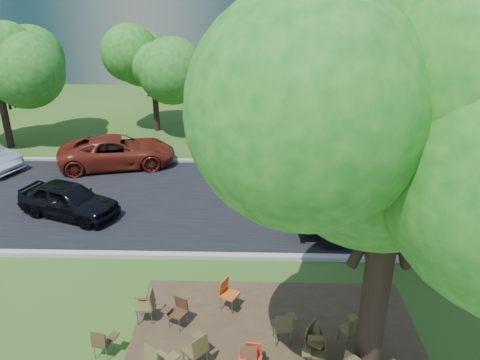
{
  "coord_description": "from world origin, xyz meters",
  "views": [
    {
      "loc": [
        0.38,
        -9.36,
        8.11
      ],
      "look_at": [
        0.01,
        4.42,
        2.05
      ],
      "focal_mm": 35.0,
      "sensor_mm": 36.0,
      "label": 1
    }
  ],
  "objects_px": {
    "chair_9": "(178,309)",
    "chair_11": "(284,324)",
    "bg_car_red": "(118,152)",
    "chair_3": "(252,356)",
    "chair_6": "(317,341)",
    "chair_13": "(352,327)",
    "chair_12": "(314,336)",
    "chair_0": "(102,341)",
    "chair_5": "(315,349)",
    "chair_10": "(228,292)",
    "main_tree": "(403,105)",
    "chair_4": "(249,354)",
    "chair_2": "(197,347)",
    "chair_8": "(147,303)",
    "chair_1": "(157,359)",
    "black_car": "(69,200)"
  },
  "relations": [
    {
      "from": "chair_2",
      "to": "chair_8",
      "type": "xyz_separation_m",
      "value": [
        -1.43,
        1.52,
        -0.02
      ]
    },
    {
      "from": "black_car",
      "to": "bg_car_red",
      "type": "distance_m",
      "value": 4.89
    },
    {
      "from": "chair_5",
      "to": "chair_8",
      "type": "height_order",
      "value": "chair_8"
    },
    {
      "from": "chair_12",
      "to": "chair_13",
      "type": "distance_m",
      "value": 1.0
    },
    {
      "from": "chair_4",
      "to": "chair_10",
      "type": "bearing_deg",
      "value": 98.4
    },
    {
      "from": "chair_10",
      "to": "bg_car_red",
      "type": "distance_m",
      "value": 11.38
    },
    {
      "from": "chair_10",
      "to": "bg_car_red",
      "type": "xyz_separation_m",
      "value": [
        -5.54,
        9.94,
        0.17
      ]
    },
    {
      "from": "chair_9",
      "to": "chair_0",
      "type": "bearing_deg",
      "value": 63.73
    },
    {
      "from": "chair_13",
      "to": "chair_1",
      "type": "bearing_deg",
      "value": 166.07
    },
    {
      "from": "chair_9",
      "to": "chair_6",
      "type": "bearing_deg",
      "value": -169.14
    },
    {
      "from": "chair_0",
      "to": "chair_8",
      "type": "relative_size",
      "value": 0.86
    },
    {
      "from": "chair_2",
      "to": "bg_car_red",
      "type": "xyz_separation_m",
      "value": [
        -4.98,
        11.98,
        0.14
      ]
    },
    {
      "from": "chair_3",
      "to": "black_car",
      "type": "distance_m",
      "value": 9.85
    },
    {
      "from": "chair_4",
      "to": "chair_9",
      "type": "relative_size",
      "value": 0.97
    },
    {
      "from": "bg_car_red",
      "to": "chair_6",
      "type": "bearing_deg",
      "value": -159.57
    },
    {
      "from": "chair_6",
      "to": "chair_13",
      "type": "distance_m",
      "value": 1.01
    },
    {
      "from": "chair_1",
      "to": "chair_13",
      "type": "xyz_separation_m",
      "value": [
        4.38,
        1.16,
        -0.06
      ]
    },
    {
      "from": "chair_5",
      "to": "chair_11",
      "type": "relative_size",
      "value": 0.85
    },
    {
      "from": "main_tree",
      "to": "chair_8",
      "type": "height_order",
      "value": "main_tree"
    },
    {
      "from": "bg_car_red",
      "to": "chair_11",
      "type": "bearing_deg",
      "value": -161.02
    },
    {
      "from": "chair_5",
      "to": "chair_12",
      "type": "xyz_separation_m",
      "value": [
        0.02,
        0.32,
        0.05
      ]
    },
    {
      "from": "chair_3",
      "to": "chair_12",
      "type": "distance_m",
      "value": 1.53
    },
    {
      "from": "chair_11",
      "to": "chair_3",
      "type": "bearing_deg",
      "value": -136.14
    },
    {
      "from": "chair_11",
      "to": "chair_13",
      "type": "distance_m",
      "value": 1.61
    },
    {
      "from": "chair_11",
      "to": "bg_car_red",
      "type": "height_order",
      "value": "bg_car_red"
    },
    {
      "from": "chair_11",
      "to": "bg_car_red",
      "type": "relative_size",
      "value": 0.18
    },
    {
      "from": "chair_4",
      "to": "chair_8",
      "type": "bearing_deg",
      "value": 141.11
    },
    {
      "from": "bg_car_red",
      "to": "chair_1",
      "type": "bearing_deg",
      "value": -174.22
    },
    {
      "from": "chair_0",
      "to": "chair_9",
      "type": "distance_m",
      "value": 1.92
    },
    {
      "from": "chair_6",
      "to": "chair_9",
      "type": "height_order",
      "value": "chair_6"
    },
    {
      "from": "chair_3",
      "to": "chair_8",
      "type": "distance_m",
      "value": 3.12
    },
    {
      "from": "chair_6",
      "to": "bg_car_red",
      "type": "height_order",
      "value": "bg_car_red"
    },
    {
      "from": "main_tree",
      "to": "chair_4",
      "type": "bearing_deg",
      "value": -179.46
    },
    {
      "from": "chair_4",
      "to": "chair_2",
      "type": "bearing_deg",
      "value": 168.95
    },
    {
      "from": "main_tree",
      "to": "chair_2",
      "type": "xyz_separation_m",
      "value": [
        -3.71,
        0.06,
        -5.51
      ]
    },
    {
      "from": "chair_0",
      "to": "chair_13",
      "type": "height_order",
      "value": "chair_13"
    },
    {
      "from": "chair_5",
      "to": "chair_13",
      "type": "height_order",
      "value": "chair_13"
    },
    {
      "from": "chair_3",
      "to": "chair_6",
      "type": "bearing_deg",
      "value": -155.81
    },
    {
      "from": "chair_0",
      "to": "chair_11",
      "type": "height_order",
      "value": "chair_11"
    },
    {
      "from": "chair_6",
      "to": "chair_13",
      "type": "height_order",
      "value": "chair_13"
    },
    {
      "from": "chair_2",
      "to": "chair_11",
      "type": "distance_m",
      "value": 2.12
    },
    {
      "from": "chair_9",
      "to": "chair_11",
      "type": "bearing_deg",
      "value": -163.58
    },
    {
      "from": "chair_2",
      "to": "bg_car_red",
      "type": "bearing_deg",
      "value": 65.29
    },
    {
      "from": "chair_3",
      "to": "chair_11",
      "type": "xyz_separation_m",
      "value": [
        0.74,
        0.95,
        0.08
      ]
    },
    {
      "from": "main_tree",
      "to": "chair_5",
      "type": "height_order",
      "value": "main_tree"
    },
    {
      "from": "chair_2",
      "to": "chair_4",
      "type": "xyz_separation_m",
      "value": [
        1.14,
        -0.08,
        -0.09
      ]
    },
    {
      "from": "chair_0",
      "to": "chair_4",
      "type": "height_order",
      "value": "chair_4"
    },
    {
      "from": "chair_6",
      "to": "chair_13",
      "type": "xyz_separation_m",
      "value": [
        0.88,
        0.48,
        0.01
      ]
    },
    {
      "from": "chair_6",
      "to": "chair_12",
      "type": "bearing_deg",
      "value": 12.28
    },
    {
      "from": "chair_12",
      "to": "chair_13",
      "type": "height_order",
      "value": "chair_12"
    }
  ]
}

